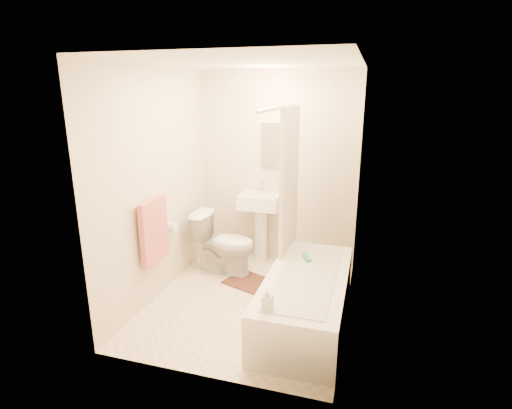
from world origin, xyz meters
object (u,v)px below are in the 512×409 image
(sink, at_px, (260,225))
(bathtub, at_px, (306,299))
(bath_mat, at_px, (251,282))
(soap_bottle, at_px, (267,300))
(toilet, at_px, (224,244))

(sink, bearing_deg, bathtub, -58.68)
(bath_mat, relative_size, soap_bottle, 3.14)
(bathtub, bearing_deg, toilet, 145.07)
(sink, distance_m, bath_mat, 0.82)
(sink, relative_size, bathtub, 0.58)
(toilet, relative_size, bath_mat, 1.36)
(toilet, distance_m, bath_mat, 0.57)
(sink, height_order, bath_mat, sink)
(bath_mat, bearing_deg, sink, 96.61)
(toilet, relative_size, soap_bottle, 4.26)
(sink, distance_m, bathtub, 1.52)
(sink, relative_size, bath_mat, 1.77)
(bath_mat, bearing_deg, soap_bottle, -67.44)
(sink, xyz_separation_m, soap_bottle, (0.61, -1.94, 0.07))
(toilet, xyz_separation_m, soap_bottle, (0.92, -1.47, 0.19))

